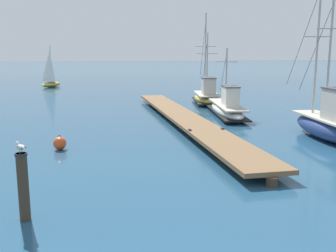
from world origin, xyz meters
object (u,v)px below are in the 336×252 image
object	(u,v)px
perched_seagull	(21,147)
fishing_boat_0	(207,96)
mooring_buoy	(60,143)
distant_sailboat	(50,69)
fishing_boat_2	(227,108)
fishing_boat_1	(329,123)
mooring_piling	(23,186)

from	to	relation	value
perched_seagull	fishing_boat_0	bearing A→B (deg)	59.60
mooring_buoy	distant_sailboat	xyz separation A→B (m)	(-2.01, 31.92, 1.86)
fishing_boat_2	mooring_buoy	bearing A→B (deg)	-147.09
fishing_boat_1	distant_sailboat	bearing A→B (deg)	113.30
fishing_boat_0	fishing_boat_1	world-z (taller)	fishing_boat_1
fishing_boat_1	perched_seagull	size ratio (longest dim) A/B	23.70
mooring_buoy	distant_sailboat	distance (m)	32.04
fishing_boat_2	mooring_buoy	world-z (taller)	fishing_boat_2
mooring_piling	perched_seagull	world-z (taller)	perched_seagull
mooring_piling	fishing_boat_0	bearing A→B (deg)	59.59
mooring_buoy	perched_seagull	bearing A→B (deg)	-94.92
fishing_boat_0	fishing_boat_1	size ratio (longest dim) A/B	0.96
fishing_boat_2	mooring_piling	distance (m)	17.40
mooring_piling	distant_sailboat	bearing A→B (deg)	92.05
fishing_boat_0	distant_sailboat	size ratio (longest dim) A/B	1.50
fishing_boat_1	perched_seagull	distance (m)	14.18
fishing_boat_0	fishing_boat_1	bearing A→B (deg)	-85.25
fishing_boat_0	mooring_piling	world-z (taller)	fishing_boat_0
fishing_boat_0	fishing_boat_1	xyz separation A→B (m)	(1.14, -13.74, 0.15)
distant_sailboat	mooring_piling	bearing A→B (deg)	-87.95
fishing_boat_0	mooring_buoy	size ratio (longest dim) A/B	11.92
mooring_buoy	mooring_piling	bearing A→B (deg)	-94.96
mooring_piling	mooring_buoy	size ratio (longest dim) A/B	2.71
fishing_boat_2	distant_sailboat	distance (m)	28.16
fishing_boat_1	distant_sailboat	world-z (taller)	fishing_boat_1
fishing_boat_0	mooring_piling	size ratio (longest dim) A/B	4.40
mooring_piling	perched_seagull	distance (m)	0.95
fishing_boat_0	mooring_buoy	world-z (taller)	fishing_boat_0
fishing_boat_2	perched_seagull	world-z (taller)	fishing_boat_2
fishing_boat_1	distant_sailboat	size ratio (longest dim) A/B	1.56
perched_seagull	distant_sailboat	bearing A→B (deg)	92.05
perched_seagull	distant_sailboat	world-z (taller)	distant_sailboat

